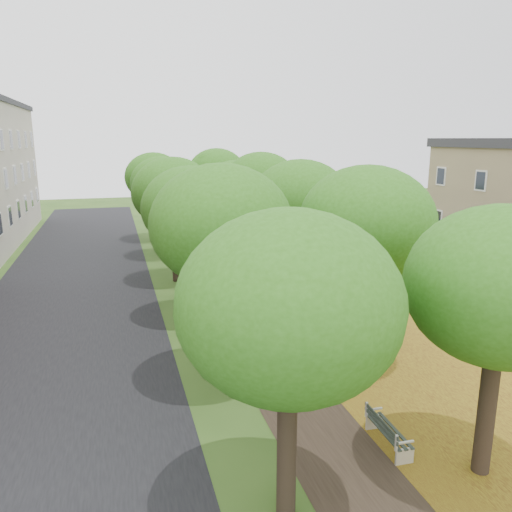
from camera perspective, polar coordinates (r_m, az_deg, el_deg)
ground at (r=12.42m, az=14.01°, el=-24.68°), size 120.00×120.00×0.00m
street_asphalt at (r=24.65m, az=-20.55°, el=-5.47°), size 8.00×70.00×0.01m
footpath at (r=25.09m, az=-3.21°, el=-4.29°), size 3.20×70.00×0.01m
leaf_verge at (r=26.59m, az=7.37°, el=-3.36°), size 7.50×70.00×0.01m
parking_lot at (r=31.64m, az=20.94°, el=-1.45°), size 9.00×16.00×0.01m
tree_row_west at (r=23.71m, az=-8.58°, el=6.28°), size 4.35×34.35×6.61m
tree_row_east at (r=24.79m, az=2.56°, el=6.71°), size 4.35×34.35×6.61m
bench at (r=13.64m, az=14.73°, el=-18.80°), size 0.54×1.69×0.79m
car_silver at (r=24.27m, az=27.09°, el=-4.76°), size 4.14×2.45×1.32m
car_red at (r=25.93m, az=23.63°, el=-3.37°), size 4.09×2.83×1.28m
car_grey at (r=29.40m, az=18.09°, el=-1.02°), size 4.67×2.59×1.28m
car_white at (r=30.74m, az=16.87°, el=-0.20°), size 5.62×4.18×1.42m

